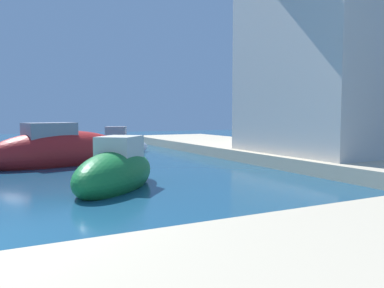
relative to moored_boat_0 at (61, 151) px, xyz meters
The scene contains 6 objects.
quay_promenade 10.44m from the moored_boat_0, 81.44° to the right, with size 44.00×32.00×0.50m.
moored_boat_0 is the anchor object (origin of this frame).
moored_boat_3 6.19m from the moored_boat_0, 83.98° to the right, with size 3.81×4.10×1.80m.
moored_boat_8 5.99m from the moored_boat_0, 49.49° to the left, with size 3.30×2.31×1.68m.
waterfront_building_main 12.07m from the moored_boat_0, 24.66° to the right, with size 5.47×6.90×8.70m.
quayside_tree 11.05m from the moored_boat_0, 29.55° to the right, with size 2.29×2.29×3.67m.
Camera 1 is at (0.42, -6.96, 2.10)m, focal length 35.86 mm.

